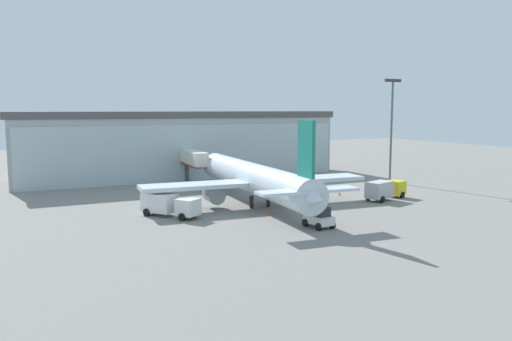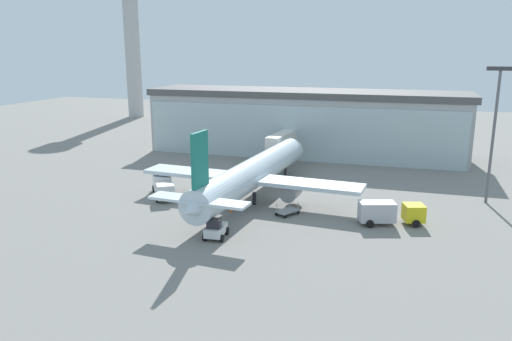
{
  "view_description": "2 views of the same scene",
  "coord_description": "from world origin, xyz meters",
  "px_view_note": "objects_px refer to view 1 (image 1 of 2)",
  "views": [
    {
      "loc": [
        -27.22,
        -51.51,
        12.34
      ],
      "look_at": [
        1.54,
        8.76,
        4.2
      ],
      "focal_mm": 35.0,
      "sensor_mm": 36.0,
      "label": 1
    },
    {
      "loc": [
        20.68,
        -53.87,
        19.57
      ],
      "look_at": [
        0.22,
        8.0,
        3.6
      ],
      "focal_mm": 35.0,
      "sensor_mm": 36.0,
      "label": 2
    }
  ],
  "objects_px": {
    "airplane": "(254,179)",
    "pushback_tug": "(320,219)",
    "apron_light_mast": "(392,121)",
    "catering_truck": "(168,204)",
    "safety_cone_wingtip": "(340,193)",
    "fuel_truck": "(385,189)",
    "baggage_cart": "(313,203)",
    "jet_bridge": "(193,159)",
    "safety_cone_nose": "(269,211)"
  },
  "relations": [
    {
      "from": "jet_bridge",
      "to": "safety_cone_wingtip",
      "type": "height_order",
      "value": "jet_bridge"
    },
    {
      "from": "fuel_truck",
      "to": "safety_cone_nose",
      "type": "bearing_deg",
      "value": 165.96
    },
    {
      "from": "catering_truck",
      "to": "safety_cone_nose",
      "type": "relative_size",
      "value": 13.19
    },
    {
      "from": "airplane",
      "to": "safety_cone_nose",
      "type": "distance_m",
      "value": 6.69
    },
    {
      "from": "pushback_tug",
      "to": "safety_cone_wingtip",
      "type": "distance_m",
      "value": 20.76
    },
    {
      "from": "apron_light_mast",
      "to": "pushback_tug",
      "type": "bearing_deg",
      "value": -141.75
    },
    {
      "from": "jet_bridge",
      "to": "catering_truck",
      "type": "distance_m",
      "value": 25.42
    },
    {
      "from": "baggage_cart",
      "to": "safety_cone_nose",
      "type": "distance_m",
      "value": 6.97
    },
    {
      "from": "airplane",
      "to": "safety_cone_wingtip",
      "type": "height_order",
      "value": "airplane"
    },
    {
      "from": "jet_bridge",
      "to": "catering_truck",
      "type": "bearing_deg",
      "value": 158.87
    },
    {
      "from": "apron_light_mast",
      "to": "safety_cone_wingtip",
      "type": "bearing_deg",
      "value": -155.5
    },
    {
      "from": "airplane",
      "to": "catering_truck",
      "type": "relative_size",
      "value": 5.03
    },
    {
      "from": "jet_bridge",
      "to": "apron_light_mast",
      "type": "height_order",
      "value": "apron_light_mast"
    },
    {
      "from": "apron_light_mast",
      "to": "baggage_cart",
      "type": "bearing_deg",
      "value": -151.04
    },
    {
      "from": "jet_bridge",
      "to": "fuel_truck",
      "type": "height_order",
      "value": "jet_bridge"
    },
    {
      "from": "fuel_truck",
      "to": "baggage_cart",
      "type": "distance_m",
      "value": 11.86
    },
    {
      "from": "pushback_tug",
      "to": "safety_cone_nose",
      "type": "bearing_deg",
      "value": 3.66
    },
    {
      "from": "airplane",
      "to": "pushback_tug",
      "type": "relative_size",
      "value": 10.78
    },
    {
      "from": "jet_bridge",
      "to": "catering_truck",
      "type": "xyz_separation_m",
      "value": [
        -10.58,
        -22.95,
        -2.79
      ]
    },
    {
      "from": "catering_truck",
      "to": "fuel_truck",
      "type": "height_order",
      "value": "same"
    },
    {
      "from": "baggage_cart",
      "to": "safety_cone_nose",
      "type": "height_order",
      "value": "baggage_cart"
    },
    {
      "from": "fuel_truck",
      "to": "safety_cone_wingtip",
      "type": "xyz_separation_m",
      "value": [
        -3.58,
        5.6,
        -1.19
      ]
    },
    {
      "from": "apron_light_mast",
      "to": "catering_truck",
      "type": "relative_size",
      "value": 2.4
    },
    {
      "from": "apron_light_mast",
      "to": "catering_truck",
      "type": "xyz_separation_m",
      "value": [
        -41.53,
        -10.4,
        -8.97
      ]
    },
    {
      "from": "pushback_tug",
      "to": "airplane",
      "type": "bearing_deg",
      "value": -3.38
    },
    {
      "from": "catering_truck",
      "to": "fuel_truck",
      "type": "bearing_deg",
      "value": 51.35
    },
    {
      "from": "fuel_truck",
      "to": "safety_cone_nose",
      "type": "height_order",
      "value": "fuel_truck"
    },
    {
      "from": "catering_truck",
      "to": "airplane",
      "type": "bearing_deg",
      "value": 65.86
    },
    {
      "from": "airplane",
      "to": "safety_cone_nose",
      "type": "bearing_deg",
      "value": 176.13
    },
    {
      "from": "pushback_tug",
      "to": "catering_truck",
      "type": "bearing_deg",
      "value": 39.9
    },
    {
      "from": "catering_truck",
      "to": "safety_cone_nose",
      "type": "distance_m",
      "value": 11.92
    },
    {
      "from": "safety_cone_nose",
      "to": "safety_cone_wingtip",
      "type": "relative_size",
      "value": 1.0
    },
    {
      "from": "apron_light_mast",
      "to": "safety_cone_wingtip",
      "type": "relative_size",
      "value": 31.71
    },
    {
      "from": "apron_light_mast",
      "to": "catering_truck",
      "type": "bearing_deg",
      "value": -165.94
    },
    {
      "from": "baggage_cart",
      "to": "safety_cone_wingtip",
      "type": "bearing_deg",
      "value": -23.9
    },
    {
      "from": "pushback_tug",
      "to": "apron_light_mast",
      "type": "bearing_deg",
      "value": -58.39
    },
    {
      "from": "baggage_cart",
      "to": "safety_cone_wingtip",
      "type": "distance_m",
      "value": 10.21
    },
    {
      "from": "apron_light_mast",
      "to": "safety_cone_nose",
      "type": "xyz_separation_m",
      "value": [
        -30.22,
        -13.99,
        -10.16
      ]
    },
    {
      "from": "catering_truck",
      "to": "safety_cone_nose",
      "type": "xyz_separation_m",
      "value": [
        11.3,
        -3.59,
        -1.19
      ]
    },
    {
      "from": "safety_cone_nose",
      "to": "fuel_truck",
      "type": "bearing_deg",
      "value": 4.62
    },
    {
      "from": "airplane",
      "to": "catering_truck",
      "type": "distance_m",
      "value": 12.41
    },
    {
      "from": "pushback_tug",
      "to": "safety_cone_nose",
      "type": "distance_m",
      "value": 8.77
    },
    {
      "from": "apron_light_mast",
      "to": "safety_cone_nose",
      "type": "bearing_deg",
      "value": -155.16
    },
    {
      "from": "fuel_truck",
      "to": "catering_truck",
      "type": "bearing_deg",
      "value": 157.37
    },
    {
      "from": "apron_light_mast",
      "to": "airplane",
      "type": "relative_size",
      "value": 0.48
    },
    {
      "from": "baggage_cart",
      "to": "fuel_truck",
      "type": "bearing_deg",
      "value": -58.03
    },
    {
      "from": "jet_bridge",
      "to": "fuel_truck",
      "type": "relative_size",
      "value": 1.5
    },
    {
      "from": "jet_bridge",
      "to": "baggage_cart",
      "type": "bearing_deg",
      "value": -159.76
    },
    {
      "from": "fuel_truck",
      "to": "pushback_tug",
      "type": "xyz_separation_m",
      "value": [
        -17.13,
        -10.11,
        -0.49
      ]
    },
    {
      "from": "airplane",
      "to": "pushback_tug",
      "type": "bearing_deg",
      "value": -173.38
    }
  ]
}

